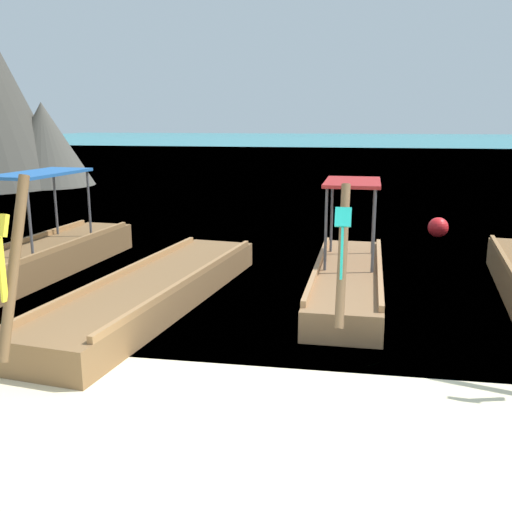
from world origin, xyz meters
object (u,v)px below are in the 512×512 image
Objects in this scene: longtail_boat_turquoise_ribbon at (348,277)px; mooring_buoy_near at (438,227)px; longtail_boat_blue_ribbon at (21,265)px; longtail_boat_yellow_ribbon at (156,291)px.

longtail_boat_turquoise_ribbon is 5.99m from mooring_buoy_near.
longtail_boat_turquoise_ribbon is at bearing 2.92° from longtail_boat_blue_ribbon.
longtail_boat_yellow_ribbon is (2.97, -0.89, -0.10)m from longtail_boat_blue_ribbon.
longtail_boat_blue_ribbon is at bearing -177.08° from longtail_boat_turquoise_ribbon.
longtail_boat_blue_ribbon is at bearing 163.36° from longtail_boat_yellow_ribbon.
longtail_boat_yellow_ribbon is at bearing -128.49° from mooring_buoy_near.
mooring_buoy_near is at bearing 51.51° from longtail_boat_yellow_ribbon.
longtail_boat_blue_ribbon is 1.31× the size of longtail_boat_turquoise_ribbon.
mooring_buoy_near is at bearing 35.13° from longtail_boat_blue_ribbon.
longtail_boat_blue_ribbon is 3.10m from longtail_boat_yellow_ribbon.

